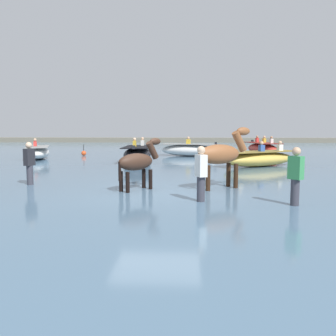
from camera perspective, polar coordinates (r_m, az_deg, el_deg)
ground_plane at (r=10.45m, az=-1.75°, el=-5.14°), size 120.00×120.00×0.00m
water_surface at (r=20.32m, az=0.64°, el=0.75°), size 90.00×90.00×0.26m
horse_lead_dark_bay at (r=10.62m, az=-4.79°, el=0.76°), size 1.30×1.41×1.77m
horse_trailing_chestnut at (r=10.99m, az=8.34°, el=1.90°), size 1.80×1.32×2.10m
boat_far_inshore at (r=23.13m, az=-19.75°, el=2.31°), size 2.40×3.80×1.23m
boat_distant_east at (r=17.89m, az=14.14°, el=1.44°), size 4.18×3.21×1.21m
boat_mid_outer at (r=23.96m, az=3.29°, el=2.85°), size 3.95×2.26×1.29m
boat_near_port at (r=19.87m, az=-4.81°, el=2.20°), size 1.59×3.90×1.32m
boat_near_starboard at (r=26.29m, az=14.59°, el=2.99°), size 2.19×4.13×1.31m
person_onlooker_right at (r=8.95m, az=5.20°, el=-1.43°), size 0.31×0.37×1.63m
person_wading_mid at (r=12.43m, az=-20.92°, el=0.32°), size 0.30×0.37×1.63m
person_wading_close at (r=8.96m, az=19.38°, el=-1.75°), size 0.36×0.37×1.63m
channel_buoy at (r=25.03m, az=-13.10°, el=2.30°), size 0.33×0.33×0.75m
far_shoreline at (r=48.71m, az=2.09°, el=4.27°), size 80.00×2.40×0.87m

